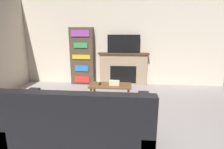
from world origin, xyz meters
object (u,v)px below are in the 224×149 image
at_px(tv, 124,44).
at_px(bookshelf, 82,56).
at_px(fireplace, 123,69).
at_px(couch, 80,129).
at_px(coffee_table, 110,88).

xyz_separation_m(tv, bookshelf, (-1.29, -0.00, -0.39)).
distance_m(tv, bookshelf, 1.35).
distance_m(fireplace, couch, 3.30).
xyz_separation_m(couch, coffee_table, (0.25, 1.58, 0.08)).
xyz_separation_m(coffee_table, bookshelf, (-1.06, 1.66, 0.48)).
relative_size(fireplace, couch, 0.82).
bearing_deg(tv, fireplace, 90.00).
bearing_deg(couch, tv, 81.61).
bearing_deg(fireplace, couch, -98.34).
bearing_deg(couch, coffee_table, 80.99).
relative_size(tv, bookshelf, 0.55).
height_order(couch, bookshelf, bookshelf).
bearing_deg(coffee_table, bookshelf, 122.55).
distance_m(fireplace, coffee_table, 1.70).
height_order(couch, coffee_table, couch).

